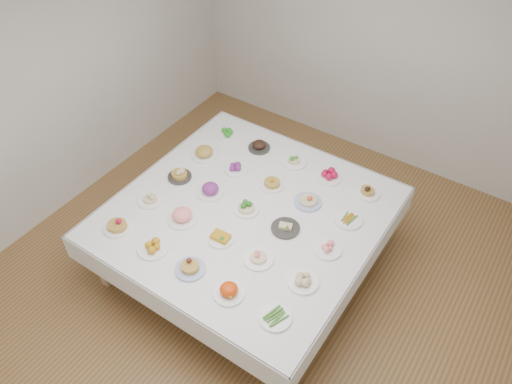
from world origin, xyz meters
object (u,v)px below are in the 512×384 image
Objects in this scene: dish_12 at (246,206)px; display_table at (247,216)px; dish_24 at (368,190)px; dish_0 at (117,224)px.

display_table is at bearing -8.37° from dish_12.
dish_12 reaches higher than dish_24.
dish_24 is (1.68, 1.69, -0.01)m from dish_0.
dish_0 reaches higher than dish_12.
dish_24 is (0.84, 0.84, 0.12)m from display_table.
dish_0 is 1.19m from dish_12.
dish_24 reaches higher than display_table.
dish_0 is (-0.84, -0.84, 0.13)m from display_table.
display_table is 9.82× the size of dish_12.
dish_0 is at bearing -135.06° from display_table.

